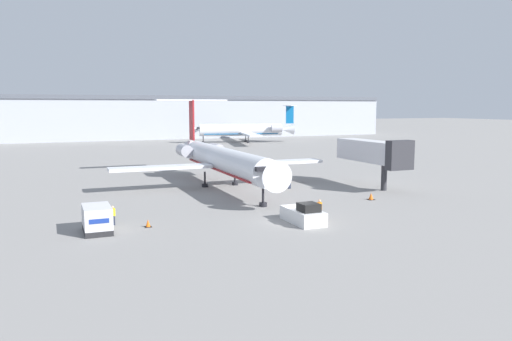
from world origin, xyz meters
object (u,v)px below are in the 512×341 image
Objects in this scene: worker_by_wing at (289,181)px; luggage_cart at (97,219)px; airplane_main at (222,159)px; traffic_cone_left at (148,223)px; worker_on_apron at (113,215)px; traffic_cone_right at (371,196)px; pushback_tug at (303,215)px; worker_near_tug at (319,209)px; jet_bridge at (373,152)px; airplane_parked_far_left at (244,130)px.

luggage_cart is at bearing -151.08° from worker_by_wing.
traffic_cone_left is (-12.50, -17.43, -3.20)m from airplane_main.
luggage_cart is 4.14m from traffic_cone_left.
worker_on_apron reaches higher than traffic_cone_right.
traffic_cone_left is at bearing -172.89° from traffic_cone_right.
pushback_tug is 1.28× the size of luggage_cart.
traffic_cone_left is at bearing 167.67° from worker_near_tug.
jet_bridge is at bearing 53.23° from traffic_cone_right.
worker_by_wing reaches higher than traffic_cone_left.
traffic_cone_right is 0.02× the size of airplane_parked_far_left.
worker_on_apron is 0.14× the size of jet_bridge.
luggage_cart reaches higher than traffic_cone_left.
worker_by_wing is 2.74× the size of traffic_cone_left.
luggage_cart is (-16.80, 3.47, 0.36)m from pushback_tug.
worker_near_tug is (2.08, -20.62, -2.54)m from airplane_main.
airplane_main is at bearing 148.01° from worker_by_wing.
jet_bridge is at bearing -99.90° from airplane_parked_far_left.
airplane_parked_far_left reaches higher than traffic_cone_left.
pushback_tug is (0.23, -21.06, -2.80)m from airplane_main.
jet_bridge is (5.02, 6.71, 4.10)m from traffic_cone_right.
airplane_parked_far_left is (23.69, 75.63, 2.59)m from worker_by_wing.
pushback_tug is 6.44× the size of traffic_cone_right.
worker_by_wing reaches higher than worker_on_apron.
traffic_cone_right is 87.62m from airplane_parked_far_left.
airplane_main is 18.76m from jet_bridge.
airplane_main reaches higher than jet_bridge.
airplane_main reaches higher than traffic_cone_left.
airplane_parked_far_left is (45.97, 86.75, 2.66)m from worker_on_apron.
airplane_parked_far_left is at bearing 72.61° from worker_by_wing.
worker_near_tug is 2.51× the size of traffic_cone_right.
pushback_tug reaches higher than worker_near_tug.
airplane_parked_far_left reaches higher than luggage_cart.
worker_near_tug is 11.82m from traffic_cone_right.
pushback_tug is 97.21m from airplane_parked_far_left.
worker_near_tug is at bearing -107.41° from airplane_parked_far_left.
airplane_parked_far_left reaches higher than pushback_tug.
airplane_main reaches higher than worker_by_wing.
pushback_tug is 0.13× the size of airplane_parked_far_left.
traffic_cone_right is (28.66, 3.22, -0.72)m from luggage_cart.
pushback_tug is 2.56× the size of worker_near_tug.
luggage_cart is 5.66× the size of traffic_cone_left.
pushback_tug is 2.83× the size of worker_on_apron.
airplane_main is 19.24× the size of worker_on_apron.
worker_near_tug is 17.91m from worker_on_apron.
jet_bridge is (32.21, 7.94, 3.58)m from worker_on_apron.
airplane_parked_far_left is (30.62, 92.21, 2.82)m from pushback_tug.
pushback_tug is 17.16m from luggage_cart.
worker_near_tug is at bearing -148.00° from traffic_cone_right.
worker_near_tug reaches higher than traffic_cone_right.
worker_by_wing is at bearing 33.38° from traffic_cone_left.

